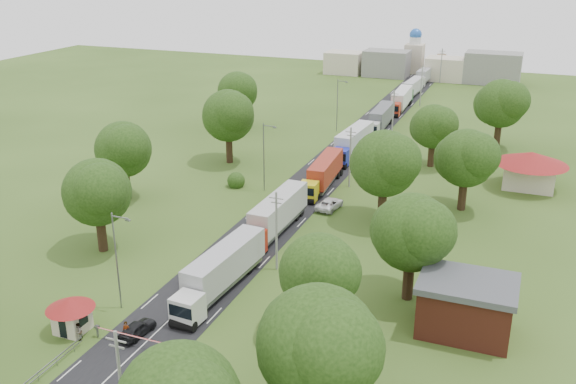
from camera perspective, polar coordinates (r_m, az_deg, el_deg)
The scene contains 44 objects.
ground at distance 78.19m, azimuth -2.79°, elevation -3.97°, with size 260.00×260.00×0.00m, color #334F1A.
road at distance 95.40m, azimuth 2.11°, elevation 0.70°, with size 8.00×200.00×0.04m, color black.
boom_barrier at distance 59.41m, azimuth -14.15°, elevation -12.28°, with size 9.22×0.35×1.18m.
guard_booth at distance 62.00m, azimuth -18.75°, elevation -9.93°, with size 4.40×4.40×3.45m.
info_sign at distance 106.77m, azimuth 7.46°, elevation 4.42°, with size 0.12×3.10×4.10m.
pole_1 at distance 68.41m, azimuth -1.04°, elevation -3.39°, with size 1.60×0.24×9.00m.
pole_2 at distance 93.24m, azimuth 5.54°, elevation 3.18°, with size 1.60×0.24×9.00m.
pole_3 at distance 119.48m, azimuth 9.32°, elevation 6.91°, with size 1.60×0.24×9.00m.
pole_4 at distance 146.38m, azimuth 11.76°, elevation 9.27°, with size 1.60×0.24×9.00m.
pole_5 at distance 173.62m, azimuth 13.45°, elevation 10.89°, with size 1.60×0.24×9.00m.
lamp_0 at distance 62.76m, azimuth -14.92°, elevation -5.59°, with size 2.03×0.22×10.00m.
lamp_1 at distance 91.06m, azimuth -2.08°, elevation 3.40°, with size 2.03×0.22×10.00m.
lamp_2 at distance 122.86m, azimuth 4.47°, elevation 7.91°, with size 2.03×0.22×10.00m.
tree_1 at distance 44.26m, azimuth 2.73°, elevation -13.33°, with size 9.60×9.60×12.05m.
tree_2 at distance 55.75m, azimuth 2.80°, elevation -7.14°, with size 8.00×8.00×10.10m.
tree_3 at distance 62.96m, azimuth 10.96°, elevation -3.48°, with size 8.80×8.80×11.07m.
tree_4 at distance 80.54m, azimuth 8.58°, elevation 2.56°, with size 9.60×9.60×12.05m.
tree_5 at distance 86.96m, azimuth 15.56°, elevation 2.95°, with size 8.80×8.80×11.07m.
tree_6 at distance 104.16m, azimuth 12.81°, elevation 5.72°, with size 8.00×8.00×10.10m.
tree_7 at distance 117.62m, azimuth 18.42°, elevation 7.49°, with size 9.60×9.60×12.05m.
tree_10 at distance 75.02m, azimuth -16.55°, elevation 0.03°, with size 8.80×8.80×11.07m.
tree_11 at distance 90.39m, azimuth -14.39°, elevation 3.73°, with size 8.80×8.80×11.07m.
tree_12 at distance 103.70m, azimuth -5.30°, elevation 6.80°, with size 9.60×9.60×12.05m.
tree_13 at distance 124.77m, azimuth -4.50°, elevation 8.90°, with size 8.80×8.80×11.07m.
house_brick at distance 60.70m, azimuth 15.54°, elevation -9.71°, with size 8.60×6.60×5.20m.
house_cream at distance 99.01m, azimuth 20.77°, elevation 2.31°, with size 10.08×10.08×5.80m.
distant_town at distance 179.41m, azimuth 12.12°, elevation 10.91°, with size 52.00×8.00×8.00m.
church at distance 187.70m, azimuth 11.17°, elevation 11.98°, with size 5.00×5.00×12.30m.
truck_0 at distance 65.49m, azimuth -6.03°, elevation -7.00°, with size 3.49×15.61×4.31m.
truck_1 at distance 78.15m, azimuth -1.13°, elevation -2.11°, with size 2.90×15.76×4.37m.
truck_2 at distance 93.59m, azimuth 3.15°, elevation 1.69°, with size 3.34×14.78×4.08m.
truck_3 at distance 108.84m, azimuth 5.76°, elevation 4.43°, with size 3.42×15.80×4.36m.
truck_4 at distance 125.92m, azimuth 8.23°, elevation 6.51°, with size 2.89×14.99×4.15m.
truck_5 at distance 142.37m, azimuth 9.99°, elevation 8.07°, with size 3.07×15.26×4.22m.
truck_6 at distance 156.84m, azimuth 11.01°, elevation 9.08°, with size 2.86×13.77×3.81m.
truck_7 at distance 173.14m, azimuth 12.04°, elevation 10.07°, with size 2.87×13.64×3.77m.
truck_8 at distance 190.97m, azimuth 13.22°, elevation 11.00°, with size 2.97×14.94×4.13m.
car_lane_front at distance 60.50m, azimuth -13.27°, elevation -11.76°, with size 1.63×4.04×1.38m, color black.
car_lane_mid at distance 67.95m, azimuth -8.09°, elevation -7.56°, with size 1.42×4.07×1.34m, color gray.
car_lane_rear at distance 69.30m, azimuth -7.92°, elevation -6.96°, with size 1.85×4.56×1.32m, color black.
car_verge_near at distance 86.18m, azimuth 3.73°, elevation -1.07°, with size 2.35×5.09×1.41m, color white.
car_verge_far at distance 103.47m, azimuth 7.54°, elevation 2.58°, with size 1.76×4.37×1.49m, color slate.
pedestrian_near at distance 59.92m, azimuth -14.18°, elevation -11.92°, with size 0.68×0.45×1.86m, color gray.
pedestrian_booth at distance 61.19m, azimuth -18.13°, elevation -11.74°, with size 0.81×0.63×1.66m, color gray.
Camera 1 is at (29.45, -64.68, 32.60)m, focal length 40.00 mm.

